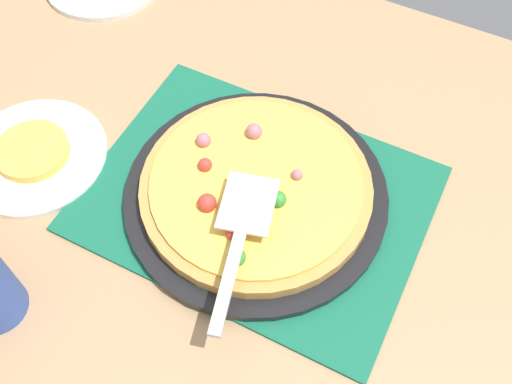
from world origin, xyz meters
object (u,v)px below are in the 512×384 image
plate_far_right (35,156)px  pizza_pan (256,195)px  pizza (255,187)px  pizza_server (240,235)px  served_slice_right (32,151)px

plate_far_right → pizza_pan: bearing=14.3°
pizza → pizza_server: bearing=-74.7°
pizza_pan → pizza: pizza is taller
served_slice_right → pizza_server: (0.36, -0.01, 0.05)m
plate_far_right → pizza_server: (0.36, -0.01, 0.06)m
pizza_server → pizza: bearing=105.3°
pizza_pan → served_slice_right: served_slice_right is taller
pizza_pan → pizza_server: size_ratio=1.63×
pizza → plate_far_right: size_ratio=1.50×
plate_far_right → served_slice_right: size_ratio=2.00×
pizza_pan → plate_far_right: (-0.33, -0.09, -0.01)m
pizza_pan → pizza_server: bearing=-75.1°
pizza_pan → plate_far_right: pizza_pan is taller
served_slice_right → pizza: bearing=14.2°
pizza_pan → plate_far_right: bearing=-165.7°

